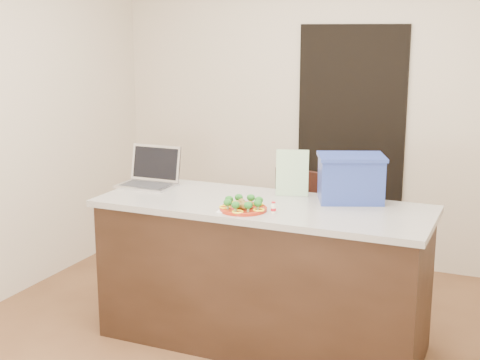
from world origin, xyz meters
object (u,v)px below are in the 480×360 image
at_px(blue_box, 351,178).
at_px(chair, 295,227).
at_px(plate, 243,209).
at_px(island, 262,273).
at_px(yogurt_bottle, 273,208).
at_px(laptop, 151,175).
at_px(napkin, 230,210).

height_order(blue_box, chair, blue_box).
height_order(plate, blue_box, blue_box).
bearing_deg(island, yogurt_bottle, -52.59).
bearing_deg(laptop, chair, 37.06).
bearing_deg(blue_box, chair, 113.00).
bearing_deg(island, laptop, 170.25).
distance_m(island, laptop, 1.04).
bearing_deg(napkin, chair, 86.79).
bearing_deg(island, blue_box, 28.61).
bearing_deg(chair, napkin, -81.11).
relative_size(plate, laptop, 0.75).
bearing_deg(chair, laptop, -130.40).
height_order(yogurt_bottle, laptop, laptop).
relative_size(island, chair, 2.17).
bearing_deg(yogurt_bottle, chair, 101.10).
relative_size(plate, chair, 0.30).
height_order(island, laptop, laptop).
height_order(plate, yogurt_bottle, yogurt_bottle).
height_order(island, plate, plate).
relative_size(yogurt_bottle, laptop, 0.18).
bearing_deg(plate, island, 78.05).
bearing_deg(yogurt_bottle, plate, -174.66).
height_order(plate, laptop, laptop).
distance_m(napkin, yogurt_bottle, 0.26).
relative_size(island, plate, 7.32).
height_order(napkin, laptop, laptop).
bearing_deg(chair, plate, -77.44).
bearing_deg(blue_box, island, -173.52).
height_order(plate, chair, chair).
bearing_deg(plate, napkin, -148.40).
distance_m(island, napkin, 0.53).
height_order(island, blue_box, blue_box).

